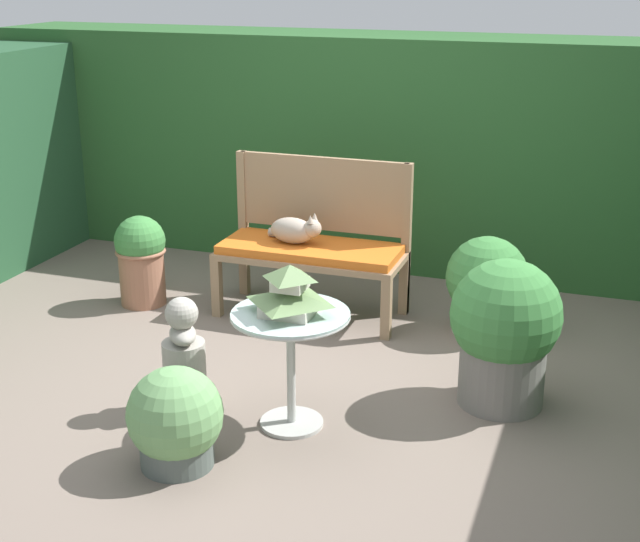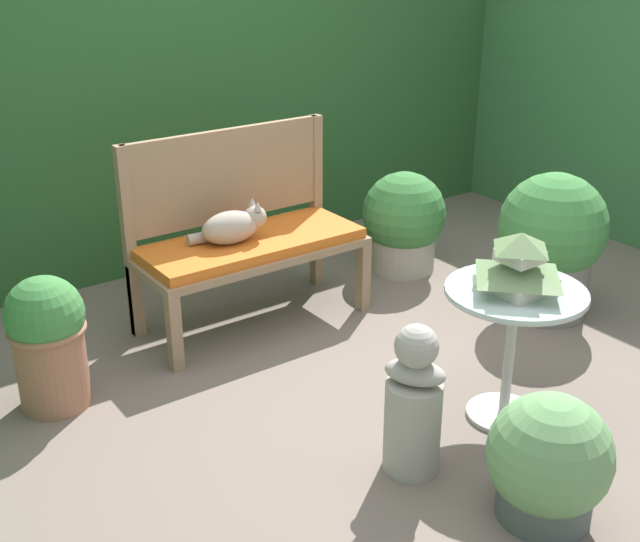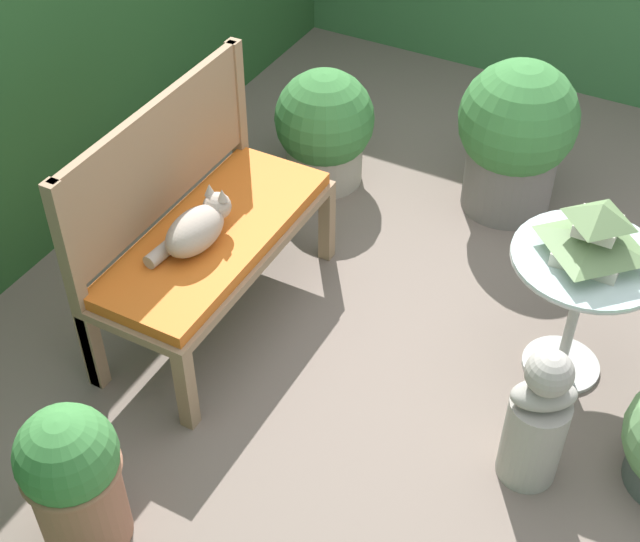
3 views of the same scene
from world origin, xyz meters
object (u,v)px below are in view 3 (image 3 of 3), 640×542
(potted_plant_bench_right, at_px, (324,129))
(potted_plant_table_far, at_px, (516,135))
(potted_plant_table_near, at_px, (73,477))
(garden_bust, at_px, (537,422))
(cat, at_px, (197,228))
(pagoda_birdhouse, at_px, (595,235))
(patio_table, at_px, (582,283))
(garden_bench, at_px, (215,243))

(potted_plant_bench_right, bearing_deg, potted_plant_table_far, -75.52)
(potted_plant_table_far, bearing_deg, potted_plant_table_near, 165.53)
(garden_bust, relative_size, potted_plant_bench_right, 1.01)
(cat, distance_m, potted_plant_bench_right, 1.28)
(pagoda_birdhouse, bearing_deg, potted_plant_bench_right, 64.42)
(cat, height_order, potted_plant_table_far, potted_plant_table_far)
(cat, relative_size, pagoda_birdhouse, 1.21)
(patio_table, xyz_separation_m, potted_plant_table_near, (-1.57, 1.24, -0.15))
(pagoda_birdhouse, bearing_deg, cat, 109.94)
(cat, height_order, garden_bust, cat)
(garden_bench, height_order, potted_plant_bench_right, potted_plant_bench_right)
(potted_plant_bench_right, bearing_deg, patio_table, -115.58)
(patio_table, bearing_deg, garden_bench, 106.02)
(garden_bench, xyz_separation_m, garden_bust, (-0.17, -1.47, -0.13))
(patio_table, bearing_deg, potted_plant_table_far, 31.43)
(garden_bench, height_order, garden_bust, garden_bust)
(garden_bench, xyz_separation_m, patio_table, (0.41, -1.43, 0.06))
(garden_bust, bearing_deg, garden_bench, 141.09)
(potted_plant_table_far, relative_size, potted_plant_table_near, 1.29)
(potted_plant_table_near, bearing_deg, patio_table, -38.45)
(patio_table, xyz_separation_m, potted_plant_bench_right, (0.73, 1.52, -0.17))
(garden_bust, distance_m, potted_plant_table_near, 1.62)
(pagoda_birdhouse, xyz_separation_m, potted_plant_bench_right, (0.73, 1.52, -0.41))
(potted_plant_bench_right, distance_m, potted_plant_table_near, 2.31)
(garden_bench, distance_m, patio_table, 1.49)
(pagoda_birdhouse, bearing_deg, garden_bust, -176.33)
(potted_plant_table_far, bearing_deg, pagoda_birdhouse, -148.57)
(pagoda_birdhouse, xyz_separation_m, potted_plant_table_far, (0.97, 0.59, -0.30))
(patio_table, xyz_separation_m, pagoda_birdhouse, (0.00, 0.00, 0.24))
(patio_table, relative_size, pagoda_birdhouse, 1.84)
(patio_table, relative_size, potted_plant_table_near, 0.99)
(garden_bust, xyz_separation_m, potted_plant_bench_right, (1.30, 1.56, 0.03))
(garden_bust, distance_m, potted_plant_bench_right, 2.03)
(cat, xyz_separation_m, potted_plant_table_far, (1.49, -0.84, -0.16))
(garden_bust, distance_m, potted_plant_table_far, 1.67)
(potted_plant_table_far, distance_m, potted_plant_table_near, 2.62)
(patio_table, bearing_deg, potted_plant_table_near, 141.55)
(patio_table, height_order, pagoda_birdhouse, pagoda_birdhouse)
(patio_table, bearing_deg, garden_bust, -176.33)
(patio_table, height_order, potted_plant_table_near, potted_plant_table_near)
(potted_plant_table_near, bearing_deg, cat, 10.22)
(cat, bearing_deg, potted_plant_table_near, -164.45)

